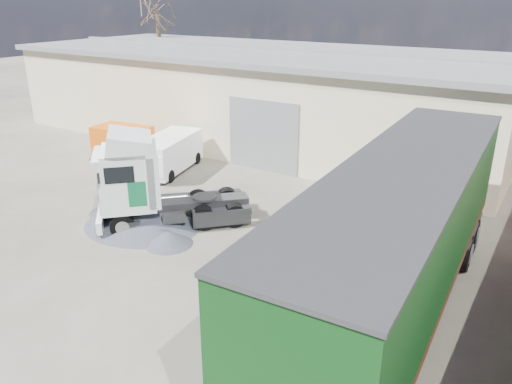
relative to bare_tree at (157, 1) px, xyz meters
The scene contains 8 objects.
ground 28.05m from the bare_tree, 48.01° to the right, with size 120.00×120.00×0.00m, color #2A2822.
warehouse 13.70m from the bare_tree, 18.45° to the right, with size 30.60×12.60×5.42m.
bare_tree is the anchor object (origin of this frame).
tractor_unit 24.71m from the bare_tree, 48.62° to the right, with size 5.44×5.50×3.82m.
box_trailer 32.19m from the bare_tree, 36.07° to the right, with size 3.50×13.69×4.51m.
panel_van 19.03m from the bare_tree, 46.73° to the right, with size 2.80×4.68×1.79m.
orange_skip 17.29m from the bare_tree, 54.93° to the right, with size 3.32×2.31×1.94m.
gravel_heap 25.08m from the bare_tree, 49.61° to the right, with size 6.10×5.56×0.97m.
Camera 1 is at (10.79, -10.58, 8.32)m, focal length 35.00 mm.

